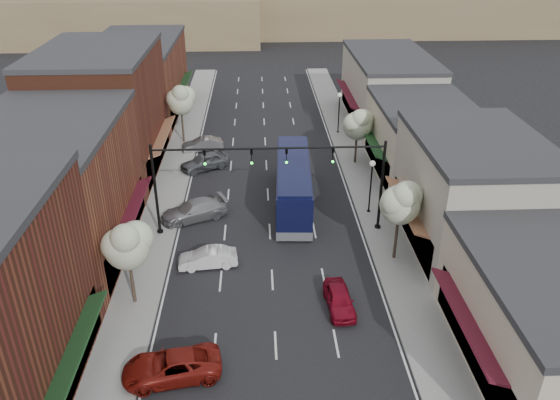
{
  "coord_description": "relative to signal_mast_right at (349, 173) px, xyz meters",
  "views": [
    {
      "loc": [
        -0.74,
        -26.52,
        20.74
      ],
      "look_at": [
        0.79,
        8.77,
        2.2
      ],
      "focal_mm": 35.0,
      "sensor_mm": 36.0,
      "label": 1
    }
  ],
  "objects": [
    {
      "name": "signal_mast_left",
      "position": [
        -11.24,
        0.0,
        0.0
      ],
      "size": [
        8.22,
        0.46,
        7.0
      ],
      "color": "black",
      "rests_on": "ground"
    },
    {
      "name": "parked_car_d",
      "position": [
        -11.24,
        11.36,
        -3.85
      ],
      "size": [
        4.8,
        3.86,
        1.53
      ],
      "primitive_type": "imported",
      "rotation": [
        0.0,
        0.0,
        -1.03
      ],
      "color": "#575A5F",
      "rests_on": "ground"
    },
    {
      "name": "bldg_right_midnear",
      "position": [
        8.1,
        -2.0,
        -0.72
      ],
      "size": [
        9.14,
        12.1,
        7.9
      ],
      "color": "#AAA392",
      "rests_on": "ground"
    },
    {
      "name": "lamp_post_far",
      "position": [
        2.18,
        20.0,
        -1.62
      ],
      "size": [
        0.44,
        0.44,
        4.44
      ],
      "color": "black",
      "rests_on": "ground"
    },
    {
      "name": "parked_car_b",
      "position": [
        -9.82,
        -4.28,
        -3.98
      ],
      "size": [
        4.0,
        1.77,
        1.28
      ],
      "primitive_type": "imported",
      "rotation": [
        0.0,
        0.0,
        -1.46
      ],
      "color": "white",
      "rests_on": "ground"
    },
    {
      "name": "bldg_right_midfar",
      "position": [
        8.08,
        10.0,
        -1.46
      ],
      "size": [
        9.14,
        12.1,
        6.4
      ],
      "color": "beige",
      "rests_on": "ground"
    },
    {
      "name": "bldg_left_midnear",
      "position": [
        -19.85,
        -2.0,
        0.03
      ],
      "size": [
        10.14,
        14.1,
        9.4
      ],
      "color": "brown",
      "rests_on": "ground"
    },
    {
      "name": "curb_left",
      "position": [
        -12.62,
        10.5,
        -4.55
      ],
      "size": [
        0.25,
        73.0,
        0.17
      ],
      "primitive_type": "cube",
      "color": "gray",
      "rests_on": "ground"
    },
    {
      "name": "tree_left_far",
      "position": [
        -13.87,
        17.95,
        -0.02
      ],
      "size": [
        2.85,
        2.65,
        6.13
      ],
      "color": "#47382B",
      "rests_on": "ground"
    },
    {
      "name": "bldg_right_near",
      "position": [
        8.07,
        -14.0,
        -1.7
      ],
      "size": [
        9.14,
        12.1,
        5.9
      ],
      "color": "beige",
      "rests_on": "ground"
    },
    {
      "name": "bldg_right_far",
      "position": [
        8.09,
        24.0,
        -0.96
      ],
      "size": [
        9.14,
        16.1,
        7.4
      ],
      "color": "#AAA392",
      "rests_on": "ground"
    },
    {
      "name": "bldg_left_midfar",
      "position": [
        -19.86,
        12.0,
        0.78
      ],
      "size": [
        10.14,
        14.1,
        10.9
      ],
      "color": "#5F2B1B",
      "rests_on": "ground"
    },
    {
      "name": "sidewalk_left",
      "position": [
        -14.02,
        10.5,
        -4.55
      ],
      "size": [
        2.8,
        73.0,
        0.15
      ],
      "primitive_type": "cube",
      "color": "gray",
      "rests_on": "ground"
    },
    {
      "name": "coach_bus",
      "position": [
        -3.63,
        4.21,
        -2.73
      ],
      "size": [
        3.17,
        12.02,
        3.64
      ],
      "rotation": [
        0.0,
        0.0,
        -0.05
      ],
      "color": "black",
      "rests_on": "ground"
    },
    {
      "name": "lamp_post_near",
      "position": [
        2.18,
        2.5,
        -1.62
      ],
      "size": [
        0.44,
        0.44,
        4.44
      ],
      "color": "black",
      "rests_on": "ground"
    },
    {
      "name": "parked_car_a",
      "position": [
        -10.9,
        -14.02,
        -3.93
      ],
      "size": [
        5.27,
        3.08,
        1.38
      ],
      "primitive_type": "imported",
      "rotation": [
        0.0,
        0.0,
        -1.4
      ],
      "color": "maroon",
      "rests_on": "ground"
    },
    {
      "name": "parked_car_e",
      "position": [
        -11.82,
        15.86,
        -3.97
      ],
      "size": [
        4.15,
        2.25,
        1.3
      ],
      "primitive_type": "imported",
      "rotation": [
        0.0,
        0.0,
        -1.34
      ],
      "color": "gray",
      "rests_on": "ground"
    },
    {
      "name": "red_hatchback",
      "position": [
        -1.75,
        -8.99,
        -3.98
      ],
      "size": [
        1.76,
        3.86,
        1.28
      ],
      "primitive_type": "imported",
      "rotation": [
        0.0,
        0.0,
        0.06
      ],
      "color": "maroon",
      "rests_on": "ground"
    },
    {
      "name": "parked_car_c",
      "position": [
        -11.34,
        2.13,
        -3.88
      ],
      "size": [
        5.5,
        3.98,
        1.48
      ],
      "primitive_type": "imported",
      "rotation": [
        0.0,
        0.0,
        -1.15
      ],
      "color": "gray",
      "rests_on": "ground"
    },
    {
      "name": "signal_mast_right",
      "position": [
        0.0,
        0.0,
        0.0
      ],
      "size": [
        8.22,
        0.46,
        7.0
      ],
      "color": "black",
      "rests_on": "ground"
    },
    {
      "name": "hill_near",
      "position": [
        -30.62,
        70.0,
        -0.62
      ],
      "size": [
        50.0,
        20.0,
        8.0
      ],
      "primitive_type": "cube",
      "color": "#7A6647",
      "rests_on": "ground"
    },
    {
      "name": "curb_right",
      "position": [
        1.38,
        10.5,
        -4.55
      ],
      "size": [
        0.25,
        73.0,
        0.17
      ],
      "primitive_type": "cube",
      "color": "gray",
      "rests_on": "ground"
    },
    {
      "name": "tree_right_near",
      "position": [
        2.73,
        -4.05,
        -0.17
      ],
      "size": [
        2.85,
        2.65,
        5.95
      ],
      "color": "#47382B",
      "rests_on": "ground"
    },
    {
      "name": "tree_right_far",
      "position": [
        2.73,
        11.95,
        -0.63
      ],
      "size": [
        2.85,
        2.65,
        5.43
      ],
      "color": "#47382B",
      "rests_on": "ground"
    },
    {
      "name": "sidewalk_right",
      "position": [
        2.78,
        10.5,
        -4.55
      ],
      "size": [
        2.8,
        73.0,
        0.15
      ],
      "primitive_type": "cube",
      "color": "gray",
      "rests_on": "ground"
    },
    {
      "name": "ground",
      "position": [
        -5.62,
        -8.0,
        -4.62
      ],
      "size": [
        160.0,
        160.0,
        0.0
      ],
      "primitive_type": "plane",
      "color": "black",
      "rests_on": "ground"
    },
    {
      "name": "tree_left_near",
      "position": [
        -13.87,
        -8.05,
        -0.4
      ],
      "size": [
        2.85,
        2.65,
        5.69
      ],
      "color": "#47382B",
      "rests_on": "ground"
    },
    {
      "name": "bldg_left_far",
      "position": [
        -19.84,
        28.0,
        -0.46
      ],
      "size": [
        10.14,
        18.1,
        8.4
      ],
      "color": "brown",
      "rests_on": "ground"
    }
  ]
}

